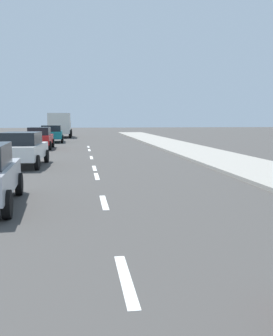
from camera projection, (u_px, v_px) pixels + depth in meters
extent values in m
plane|color=#423F3D|center=(94.00, 168.00, 17.41)|extent=(160.00, 160.00, 0.00)
cube|color=#9E998E|center=(225.00, 160.00, 20.32)|extent=(3.60, 80.00, 0.14)
cube|color=white|center=(126.00, 279.00, 5.34)|extent=(0.16, 1.80, 0.01)
cube|color=white|center=(104.00, 202.00, 10.26)|extent=(0.16, 1.80, 0.01)
cube|color=white|center=(97.00, 176.00, 14.89)|extent=(0.16, 1.80, 0.01)
cube|color=white|center=(94.00, 168.00, 17.32)|extent=(0.16, 1.80, 0.01)
cube|color=white|center=(91.00, 158.00, 22.05)|extent=(0.16, 1.80, 0.01)
cube|color=white|center=(89.00, 150.00, 27.24)|extent=(0.16, 1.80, 0.01)
cube|color=white|center=(88.00, 147.00, 30.54)|extent=(0.16, 1.80, 0.01)
cylinder|color=black|center=(19.00, 184.00, 11.19)|extent=(0.21, 0.65, 0.64)
cylinder|color=black|center=(7.00, 204.00, 8.54)|extent=(0.21, 0.65, 0.64)
cube|color=white|center=(22.00, 151.00, 18.01)|extent=(2.00, 4.30, 0.64)
cube|color=black|center=(21.00, 138.00, 17.72)|extent=(1.67, 2.27, 0.56)
cylinder|color=black|center=(10.00, 156.00, 19.39)|extent=(0.21, 0.65, 0.64)
cylinder|color=black|center=(47.00, 156.00, 19.54)|extent=(0.21, 0.65, 0.64)
cylinder|color=black|center=(37.00, 162.00, 16.71)|extent=(0.21, 0.65, 0.64)
cube|color=red|center=(40.00, 139.00, 28.35)|extent=(1.66, 3.88, 0.64)
cube|color=black|center=(39.00, 131.00, 28.08)|extent=(1.45, 2.02, 0.56)
cylinder|color=black|center=(31.00, 143.00, 29.58)|extent=(0.19, 0.64, 0.64)
cylinder|color=black|center=(53.00, 143.00, 29.79)|extent=(0.19, 0.64, 0.64)
cylinder|color=black|center=(26.00, 146.00, 26.99)|extent=(0.19, 0.64, 0.64)
cylinder|color=black|center=(50.00, 146.00, 27.21)|extent=(0.19, 0.64, 0.64)
cube|color=#14727A|center=(52.00, 135.00, 36.43)|extent=(2.06, 4.65, 0.64)
cube|color=black|center=(51.00, 128.00, 36.13)|extent=(1.77, 2.44, 0.56)
cylinder|color=black|center=(42.00, 138.00, 37.84)|extent=(0.20, 0.64, 0.64)
cylinder|color=black|center=(63.00, 138.00, 38.17)|extent=(0.20, 0.64, 0.64)
cylinder|color=black|center=(40.00, 140.00, 34.79)|extent=(0.20, 0.64, 0.64)
cylinder|color=black|center=(62.00, 140.00, 35.11)|extent=(0.20, 0.64, 0.64)
cube|color=beige|center=(61.00, 127.00, 48.06)|extent=(2.40, 2.34, 1.40)
cube|color=silver|center=(60.00, 123.00, 45.06)|extent=(2.40, 4.16, 2.30)
cylinder|color=black|center=(51.00, 133.00, 47.86)|extent=(0.28, 0.90, 0.90)
cylinder|color=black|center=(71.00, 133.00, 48.19)|extent=(0.28, 0.90, 0.90)
cylinder|color=black|center=(48.00, 134.00, 44.02)|extent=(0.28, 0.90, 0.90)
cylinder|color=black|center=(70.00, 134.00, 44.36)|extent=(0.28, 0.90, 0.90)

